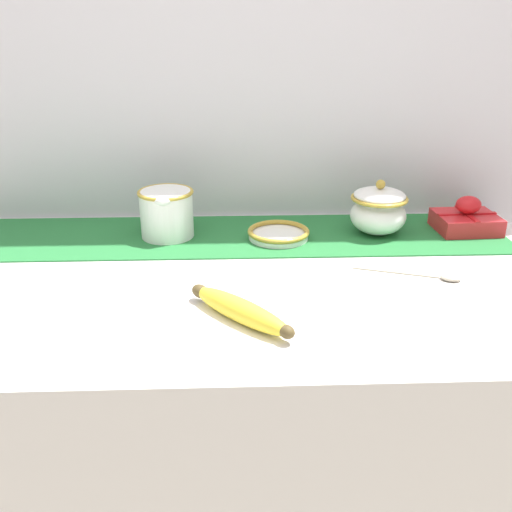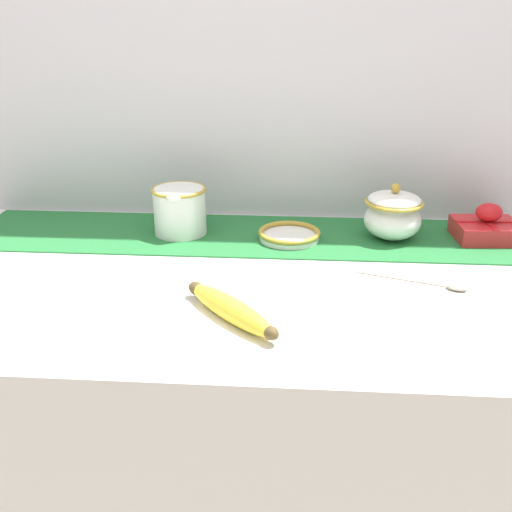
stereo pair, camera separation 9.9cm
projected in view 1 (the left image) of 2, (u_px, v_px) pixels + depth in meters
The scene contains 9 objects.
countertop at pixel (234, 475), 1.22m from camera, with size 1.27×0.68×0.94m, color silver.
back_wall at pixel (229, 100), 1.26m from camera, with size 2.07×0.04×2.40m, color silver.
table_runner at pixel (231, 236), 1.22m from camera, with size 1.17×0.25×0.00m, color #236B33.
cream_pitcher at pixel (167, 212), 1.19m from camera, with size 0.12×0.14×0.10m.
sugar_bowl at pixel (378, 210), 1.21m from camera, with size 0.12×0.12×0.12m.
small_dish at pixel (279, 234), 1.20m from camera, with size 0.13×0.13×0.02m.
banana at pixel (240, 310), 0.87m from camera, with size 0.17×0.17×0.04m.
spoon at pixel (441, 277), 1.02m from camera, with size 0.19×0.08×0.01m.
gift_box at pixel (466, 220), 1.24m from camera, with size 0.13×0.11×0.08m.
Camera 1 is at (0.01, -0.94, 1.37)m, focal length 40.00 mm.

